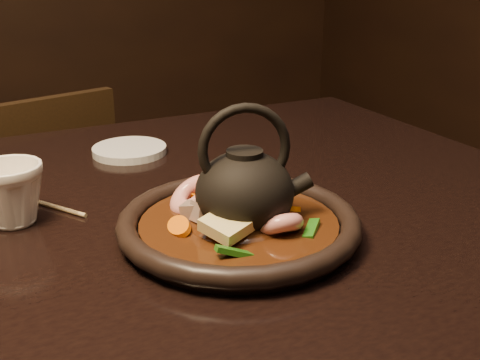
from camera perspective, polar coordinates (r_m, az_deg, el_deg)
name	(u,v)px	position (r m, az deg, el deg)	size (l,w,h in m)	color
table	(9,293)	(0.83, -21.02, -9.97)	(1.60, 0.90, 0.75)	black
chair	(33,239)	(1.54, -19.00, -5.28)	(0.45, 0.45, 0.79)	black
plate	(239,225)	(0.74, -0.12, -4.26)	(0.30, 0.30, 0.03)	black
stirfry	(237,216)	(0.75, -0.29, -3.47)	(0.19, 0.20, 0.07)	#331709
soy_dish	(171,218)	(0.78, -6.60, -3.60)	(0.09, 0.09, 0.01)	silver
saucer_right	(129,150)	(1.06, -10.44, 2.81)	(0.13, 0.13, 0.01)	silver
tea_cup	(11,192)	(0.82, -20.93, -1.08)	(0.09, 0.08, 0.09)	white
chopsticks	(29,199)	(0.90, -19.40, -1.73)	(0.12, 0.19, 0.01)	tan
teapot	(245,188)	(0.73, 0.49, -0.78)	(0.15, 0.12, 0.16)	black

